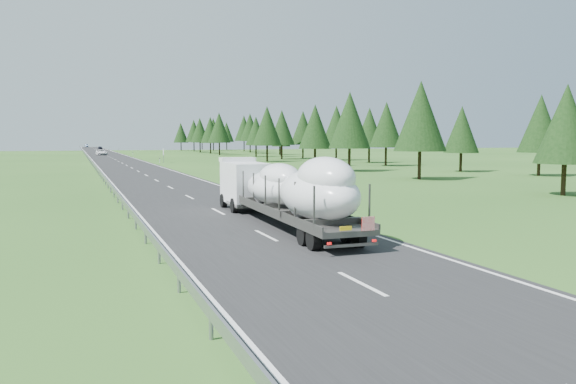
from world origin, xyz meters
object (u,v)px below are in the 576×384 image
object	(u,v)px
highway_sign	(163,153)
distant_car_blue	(87,146)
distant_car_dark	(100,148)
boat_truck	(284,188)
distant_van	(101,152)

from	to	relation	value
highway_sign	distant_car_blue	distance (m)	211.24
distant_car_blue	distant_car_dark	bearing A→B (deg)	-87.09
boat_truck	distant_car_dark	distance (m)	213.06
distant_van	distant_car_dark	bearing A→B (deg)	83.57
distant_car_dark	distant_car_blue	world-z (taller)	distant_car_blue
highway_sign	distant_car_dark	distance (m)	135.61
highway_sign	distant_van	size ratio (longest dim) A/B	0.47
distant_car_dark	distant_car_blue	size ratio (longest dim) A/B	0.91
distant_car_dark	distant_car_blue	xyz separation A→B (m)	(-3.68, 75.54, 0.04)
highway_sign	boat_truck	size ratio (longest dim) A/B	0.15
boat_truck	distant_van	world-z (taller)	boat_truck
distant_car_blue	boat_truck	bearing A→B (deg)	-89.15
distant_car_blue	highway_sign	bearing A→B (deg)	-87.41
boat_truck	distant_car_dark	xyz separation A→B (m)	(-0.00, 213.05, -1.20)
highway_sign	distant_van	distance (m)	55.99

